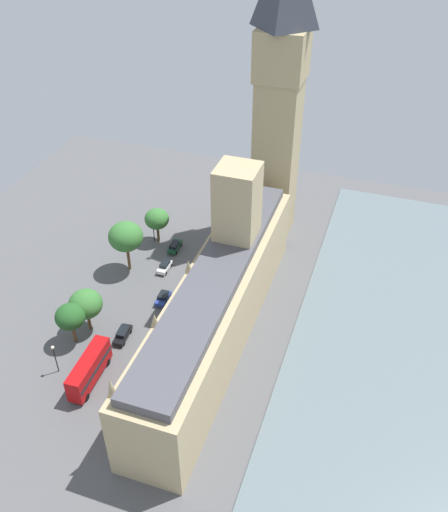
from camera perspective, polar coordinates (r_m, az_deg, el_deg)
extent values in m
plane|color=#565659|center=(96.96, -1.82, -8.10)|extent=(127.63, 127.63, 0.00)
cube|color=slate|center=(93.77, 15.83, -11.89)|extent=(31.07, 114.87, 0.25)
cube|color=tan|center=(91.86, -0.73, -5.48)|extent=(10.37, 57.63, 13.25)
cube|color=tan|center=(94.97, 1.31, 1.76)|extent=(6.81, 6.81, 27.67)
cube|color=#4C4C54|center=(87.00, -0.77, -1.88)|extent=(7.88, 55.33, 1.60)
cone|color=tan|center=(108.34, 1.40, 7.02)|extent=(1.20, 1.20, 2.42)
cone|color=tan|center=(97.77, -0.90, 3.51)|extent=(1.20, 1.20, 2.85)
cone|color=tan|center=(88.14, -3.70, -1.06)|extent=(1.20, 1.20, 2.35)
cone|color=tan|center=(79.33, -7.18, -6.58)|extent=(1.20, 1.20, 2.24)
cone|color=tan|center=(71.50, -11.61, -13.14)|extent=(1.20, 1.20, 2.89)
cube|color=tan|center=(114.36, 5.35, 9.85)|extent=(8.16, 8.16, 33.32)
cube|color=tan|center=(106.35, 6.03, 20.08)|extent=(8.97, 8.97, 9.22)
cylinder|color=silver|center=(107.43, 3.48, 20.38)|extent=(0.25, 6.20, 6.20)
torus|color=black|center=(107.43, 3.48, 20.38)|extent=(0.24, 6.44, 6.44)
cylinder|color=silver|center=(110.69, 6.65, 20.72)|extent=(6.20, 0.25, 6.20)
torus|color=black|center=(110.69, 6.65, 20.72)|extent=(6.44, 0.24, 6.44)
cube|color=#19472D|center=(115.80, -5.10, 0.96)|extent=(1.94, 4.73, 0.75)
cube|color=black|center=(115.22, -5.16, 1.17)|extent=(1.57, 2.67, 0.65)
cylinder|color=black|center=(117.38, -5.20, 1.28)|extent=(0.28, 0.69, 0.68)
cylinder|color=black|center=(116.90, -4.48, 1.16)|extent=(0.28, 0.69, 0.68)
cylinder|color=black|center=(115.16, -5.71, 0.45)|extent=(0.28, 0.69, 0.68)
cylinder|color=black|center=(114.67, -4.98, 0.32)|extent=(0.28, 0.69, 0.68)
cube|color=silver|center=(110.50, -6.15, -1.15)|extent=(1.75, 4.21, 0.75)
cube|color=black|center=(110.22, -6.13, -0.80)|extent=(1.47, 2.36, 0.65)
cylinder|color=black|center=(109.52, -6.04, -1.80)|extent=(0.25, 0.68, 0.68)
cylinder|color=black|center=(110.07, -6.80, -1.64)|extent=(0.25, 0.68, 0.68)
cylinder|color=black|center=(111.42, -5.49, -0.98)|extent=(0.25, 0.68, 0.68)
cylinder|color=black|center=(111.96, -6.24, -0.82)|extent=(0.25, 0.68, 0.68)
cube|color=navy|center=(103.26, -6.32, -4.40)|extent=(1.98, 4.12, 0.75)
cube|color=black|center=(102.94, -6.31, -4.04)|extent=(1.63, 2.32, 0.65)
cylinder|color=black|center=(102.36, -6.14, -5.11)|extent=(0.27, 0.69, 0.68)
cylinder|color=black|center=(102.90, -7.01, -4.92)|extent=(0.27, 0.69, 0.68)
cylinder|color=black|center=(104.13, -5.61, -4.19)|extent=(0.27, 0.69, 0.68)
cylinder|color=black|center=(104.66, -6.47, -4.01)|extent=(0.27, 0.69, 0.68)
cube|color=black|center=(97.36, -10.44, -8.05)|extent=(2.20, 4.91, 0.75)
cube|color=black|center=(97.02, -10.43, -7.66)|extent=(1.74, 2.79, 0.65)
cylinder|color=black|center=(96.39, -10.31, -8.92)|extent=(0.30, 0.70, 0.68)
cylinder|color=black|center=(96.96, -11.22, -8.72)|extent=(0.30, 0.70, 0.68)
cylinder|color=black|center=(98.30, -9.63, -7.69)|extent=(0.30, 0.70, 0.68)
cylinder|color=black|center=(98.87, -10.52, -7.50)|extent=(0.30, 0.70, 0.68)
cube|color=#B20C0F|center=(90.57, -13.76, -11.24)|extent=(2.96, 10.60, 4.20)
cube|color=black|center=(90.51, -13.77, -11.21)|extent=(3.01, 10.20, 0.70)
cylinder|color=black|center=(89.72, -13.99, -13.97)|extent=(0.40, 1.11, 1.10)
cylinder|color=black|center=(90.65, -15.30, -13.57)|extent=(0.40, 1.11, 1.10)
cylinder|color=black|center=(93.72, -11.91, -10.69)|extent=(0.40, 1.11, 1.10)
cylinder|color=black|center=(94.61, -13.17, -10.35)|extent=(0.40, 1.11, 1.10)
cylinder|color=#336B60|center=(87.33, -9.43, -14.93)|extent=(0.42, 0.42, 1.25)
sphere|color=beige|center=(86.75, -9.48, -14.63)|extent=(0.24, 0.24, 0.24)
cube|color=maroon|center=(87.19, -9.27, -14.96)|extent=(0.10, 0.29, 0.22)
cylinder|color=black|center=(100.50, -3.95, -5.63)|extent=(0.67, 0.67, 1.44)
sphere|color=#8C6647|center=(99.92, -3.97, -5.27)|extent=(0.28, 0.28, 0.28)
cube|color=gray|center=(100.23, -3.90, -5.71)|extent=(0.32, 0.29, 0.26)
cylinder|color=gray|center=(85.80, -10.63, -16.40)|extent=(0.63, 0.63, 1.34)
sphere|color=#8C6647|center=(85.16, -10.70, -16.08)|extent=(0.26, 0.26, 0.26)
cube|color=gray|center=(85.91, -10.71, -16.24)|extent=(0.28, 0.30, 0.24)
cylinder|color=brown|center=(99.63, -13.78, -6.52)|extent=(0.56, 0.56, 3.52)
ellipsoid|color=#387533|center=(97.02, -14.12, -4.83)|extent=(5.80, 5.80, 4.93)
cylinder|color=brown|center=(97.82, -15.24, -7.69)|extent=(0.56, 0.56, 3.83)
ellipsoid|color=#235623|center=(95.24, -15.60, -6.05)|extent=(5.07, 5.07, 4.31)
cylinder|color=brown|center=(118.16, -6.83, 2.32)|extent=(0.56, 0.56, 3.67)
ellipsoid|color=#387533|center=(116.08, -6.96, 3.84)|extent=(5.11, 5.11, 4.35)
cylinder|color=brown|center=(110.59, -9.84, -0.21)|extent=(0.56, 0.56, 5.39)
ellipsoid|color=#387533|center=(107.56, -10.13, 1.99)|extent=(6.71, 6.71, 5.71)
cylinder|color=black|center=(93.24, -16.98, -10.26)|extent=(0.18, 0.18, 5.21)
sphere|color=#F2EAC6|center=(91.21, -17.31, -9.02)|extent=(0.56, 0.56, 0.56)
cylinder|color=black|center=(117.52, -7.30, 2.73)|extent=(0.18, 0.18, 5.92)
sphere|color=#F2EAC6|center=(115.74, -7.42, 4.05)|extent=(0.56, 0.56, 0.56)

